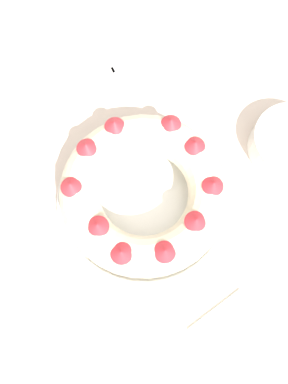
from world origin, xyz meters
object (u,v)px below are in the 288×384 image
Objects in this scene: serving_knife at (76,69)px; napkin at (244,351)px; serving_dish at (144,200)px; fork at (98,77)px; bundt_cake at (144,192)px; cake_knife at (87,96)px.

serving_knife is 1.56× the size of napkin.
serving_dish reaches higher than serving_knife.
serving_dish is at bearing -11.38° from fork.
fork is 1.36× the size of napkin.
serving_dish is 1.09× the size of bundt_cake.
bundt_cake reaches higher than fork.
bundt_cake is at bearing 4.35° from cake_knife.
bundt_cake is at bearing -4.36° from serving_knife.
serving_knife is at bearing -141.83° from fork.
fork is (-0.26, 0.03, -0.06)m from bundt_cake.
bundt_cake reaches higher than serving_dish.
serving_dish is 0.23m from cake_knife.
serving_knife is 1.29× the size of cake_knife.
fork is 0.05m from serving_knife.
bundt_cake is at bearing -172.88° from napkin.
serving_dish is at bearing 4.36° from cake_knife.
bundt_cake is 0.27m from fork.
napkin is at bearing -4.42° from fork.
serving_knife is 0.57m from napkin.
serving_dish is 1.25× the size of serving_knife.
cake_knife is at bearing -55.02° from fork.
cake_knife is 1.21× the size of napkin.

